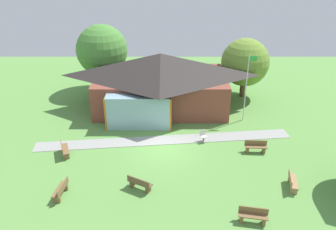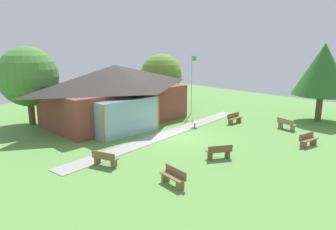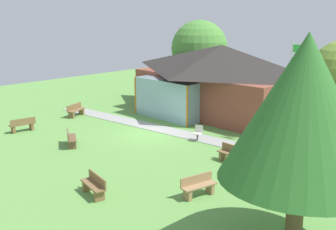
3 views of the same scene
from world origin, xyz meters
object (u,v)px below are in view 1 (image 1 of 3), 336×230
object	(u,v)px
bench_front_right	(252,216)
tree_behind_pavilion_left	(101,50)
flagpole	(246,85)
patio_chair_lawn_spare	(202,136)
tree_behind_pavilion_right	(244,62)
bench_mid_left	(63,150)
bench_mid_right	(255,147)
bench_lawn_far_right	(291,182)
bench_front_left	(60,190)
pavilion	(159,81)
bench_front_center	(139,184)

from	to	relation	value
bench_front_right	tree_behind_pavilion_left	bearing A→B (deg)	-49.33
flagpole	patio_chair_lawn_spare	bearing A→B (deg)	-136.20
tree_behind_pavilion_right	bench_mid_left	bearing A→B (deg)	-143.71
flagpole	bench_mid_right	bearing A→B (deg)	-91.28
bench_front_right	bench_lawn_far_right	bearing A→B (deg)	-124.79
bench_front_right	patio_chair_lawn_spare	world-z (taller)	patio_chair_lawn_spare
bench_lawn_far_right	bench_mid_left	size ratio (longest dim) A/B	1.00
bench_mid_left	tree_behind_pavilion_right	xyz separation A→B (m)	(13.91, 10.21, 2.86)
bench_front_left	tree_behind_pavilion_right	distance (m)	19.67
pavilion	bench_mid_left	bearing A→B (deg)	-129.48
pavilion	bench_mid_left	size ratio (longest dim) A/B	7.64
pavilion	bench_front_center	xyz separation A→B (m)	(-0.96, -11.38, -2.08)
bench_front_right	patio_chair_lawn_spare	distance (m)	8.41
pavilion	bench_front_right	xyz separation A→B (m)	(5.02, -14.06, -2.08)
tree_behind_pavilion_right	bench_front_right	bearing A→B (deg)	-98.82
bench_mid_right	flagpole	bearing A→B (deg)	-88.06
bench_mid_left	tree_behind_pavilion_left	xyz separation A→B (m)	(0.83, 11.84, 3.52)
bench_front_left	tree_behind_pavilion_left	world-z (taller)	tree_behind_pavilion_left
tree_behind_pavilion_right	bench_mid_right	bearing A→B (deg)	-95.39
bench_front_left	bench_mid_left	world-z (taller)	same
pavilion	patio_chair_lawn_spare	xyz separation A→B (m)	(3.22, -5.84, -2.07)
bench_front_left	patio_chair_lawn_spare	size ratio (longest dim) A/B	1.79
bench_mid_right	bench_front_right	xyz separation A→B (m)	(-1.65, -6.76, 0.00)
bench_lawn_far_right	pavilion	bearing A→B (deg)	-132.90
bench_front_right	tree_behind_pavilion_right	size ratio (longest dim) A/B	0.29
pavilion	bench_lawn_far_right	bearing A→B (deg)	-54.68
bench_front_center	tree_behind_pavilion_left	bearing A→B (deg)	135.99
flagpole	tree_behind_pavilion_left	world-z (taller)	tree_behind_pavilion_left
flagpole	bench_mid_right	world-z (taller)	flagpole
flagpole	bench_front_right	world-z (taller)	flagpole
pavilion	bench_front_center	size ratio (longest dim) A/B	7.84
bench_front_center	bench_front_right	world-z (taller)	same
flagpole	bench_mid_left	xyz separation A→B (m)	(-13.09, -5.23, -2.63)
bench_front_center	bench_mid_right	xyz separation A→B (m)	(7.63, 4.09, 0.00)
bench_lawn_far_right	tree_behind_pavilion_left	bearing A→B (deg)	-127.13
bench_front_left	patio_chair_lawn_spare	xyz separation A→B (m)	(8.57, 6.13, 0.01)
bench_front_left	bench_front_right	bearing A→B (deg)	-94.45
bench_mid_left	tree_behind_pavilion_left	world-z (taller)	tree_behind_pavilion_left
tree_behind_pavilion_left	tree_behind_pavilion_right	bearing A→B (deg)	-7.08
bench_front_left	tree_behind_pavilion_right	xyz separation A→B (m)	(12.95, 14.53, 2.86)
bench_lawn_far_right	bench_front_left	xyz separation A→B (m)	(-13.29, -0.77, 0.00)
patio_chair_lawn_spare	tree_behind_pavilion_left	bearing A→B (deg)	-67.39
bench_front_left	bench_mid_left	xyz separation A→B (m)	(-0.95, 4.31, 0.00)
tree_behind_pavilion_right	flagpole	bearing A→B (deg)	-99.35
bench_mid_left	pavilion	bearing A→B (deg)	120.85
pavilion	bench_front_left	world-z (taller)	pavilion
bench_lawn_far_right	bench_mid_right	size ratio (longest dim) A/B	1.02
bench_lawn_far_right	tree_behind_pavilion_left	distance (m)	20.71
pavilion	bench_front_right	bearing A→B (deg)	-70.33
bench_front_right	bench_front_left	bearing A→B (deg)	-0.63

